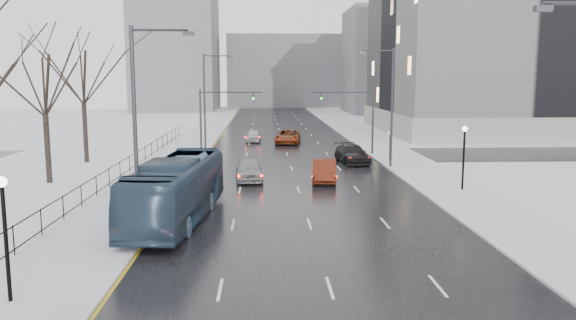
{
  "coord_description": "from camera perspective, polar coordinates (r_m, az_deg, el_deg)",
  "views": [
    {
      "loc": [
        -2.42,
        -6.5,
        7.68
      ],
      "look_at": [
        -0.84,
        28.29,
        2.5
      ],
      "focal_mm": 35.0,
      "sensor_mm": 36.0,
      "label": 1
    }
  ],
  "objects": [
    {
      "name": "lamppost_l",
      "position": [
        20.94,
        -26.85,
        -5.54
      ],
      "size": [
        0.36,
        0.36,
        4.28
      ],
      "color": "black",
      "rests_on": "sidewalk_left"
    },
    {
      "name": "sidewalk_left",
      "position": [
        67.42,
        -9.48,
        1.87
      ],
      "size": [
        5.0,
        150.0,
        0.16
      ],
      "primitive_type": "cube",
      "color": "silver",
      "rests_on": "ground"
    },
    {
      "name": "streetlight_l_far",
      "position": [
        58.82,
        -8.26,
        6.36
      ],
      "size": [
        2.95,
        0.25,
        10.0
      ],
      "color": "#2D2D33",
      "rests_on": "ground"
    },
    {
      "name": "sedan_right_cross",
      "position": [
        64.73,
        -0.01,
        2.4
      ],
      "size": [
        3.35,
        6.09,
        1.62
      ],
      "primitive_type": "imported",
      "rotation": [
        0.0,
        0.0,
        -0.12
      ],
      "color": "maroon",
      "rests_on": "road"
    },
    {
      "name": "road",
      "position": [
        66.98,
        -0.52,
        1.89
      ],
      "size": [
        16.0,
        150.0,
        0.04
      ],
      "primitive_type": "cube",
      "color": "black",
      "rests_on": "ground"
    },
    {
      "name": "sedan_right_near",
      "position": [
        41.33,
        3.71,
        -1.08
      ],
      "size": [
        2.22,
        5.03,
        1.61
      ],
      "primitive_type": "imported",
      "rotation": [
        0.0,
        0.0,
        -0.11
      ],
      "color": "#5B1E0F",
      "rests_on": "road"
    },
    {
      "name": "bldg_far_left",
      "position": [
        133.1,
        -11.28,
        11.02
      ],
      "size": [
        18.0,
        22.0,
        28.0
      ],
      "primitive_type": "cube",
      "color": "slate",
      "rests_on": "ground"
    },
    {
      "name": "park_strip",
      "position": [
        69.21,
        -17.32,
        1.75
      ],
      "size": [
        14.0,
        150.0,
        0.12
      ],
      "primitive_type": "cube",
      "color": "white",
      "rests_on": "ground"
    },
    {
      "name": "tree_park_e",
      "position": [
        53.46,
        -19.75,
        -0.3
      ],
      "size": [
        9.45,
        9.45,
        13.5
      ],
      "primitive_type": null,
      "color": "black",
      "rests_on": "ground"
    },
    {
      "name": "tree_park_d",
      "position": [
        44.0,
        -23.04,
        -2.28
      ],
      "size": [
        8.75,
        8.75,
        12.5
      ],
      "primitive_type": null,
      "color": "black",
      "rests_on": "ground"
    },
    {
      "name": "bus",
      "position": [
        30.46,
        -11.22,
        -2.95
      ],
      "size": [
        4.11,
        12.43,
        3.4
      ],
      "primitive_type": "imported",
      "rotation": [
        0.0,
        0.0,
        -0.1
      ],
      "color": "#2A3F53",
      "rests_on": "road"
    },
    {
      "name": "bldg_far_right",
      "position": [
        125.3,
        11.62,
        9.8
      ],
      "size": [
        24.0,
        20.0,
        22.0
      ],
      "primitive_type": "cube",
      "color": "slate",
      "rests_on": "ground"
    },
    {
      "name": "sidewalk_right",
      "position": [
        68.17,
        8.34,
        1.97
      ],
      "size": [
        5.0,
        150.0,
        0.16
      ],
      "primitive_type": "cube",
      "color": "silver",
      "rests_on": "ground"
    },
    {
      "name": "sedan_center_far",
      "position": [
        66.65,
        -3.53,
        2.48
      ],
      "size": [
        1.87,
        4.27,
        1.43
      ],
      "primitive_type": "imported",
      "rotation": [
        0.0,
        0.0,
        -0.04
      ],
      "color": "#B3B2B7",
      "rests_on": "road"
    },
    {
      "name": "lamppost_r_mid",
      "position": [
        39.18,
        17.45,
        1.12
      ],
      "size": [
        0.36,
        0.36,
        4.28
      ],
      "color": "black",
      "rests_on": "sidewalk_right"
    },
    {
      "name": "sedan_right_far",
      "position": [
        50.51,
        6.54,
        0.62
      ],
      "size": [
        2.93,
        5.76,
        1.6
      ],
      "primitive_type": "imported",
      "rotation": [
        0.0,
        0.0,
        0.13
      ],
      "color": "black",
      "rests_on": "road"
    },
    {
      "name": "iron_fence",
      "position": [
        38.6,
        -18.48,
        -2.09
      ],
      "size": [
        0.06,
        70.0,
        1.3
      ],
      "color": "black",
      "rests_on": "sidewalk_left"
    },
    {
      "name": "civic_building",
      "position": [
        87.04,
        23.24,
        10.11
      ],
      "size": [
        41.0,
        31.0,
        24.8
      ],
      "color": "gray",
      "rests_on": "ground"
    },
    {
      "name": "no_uturn_sign",
      "position": [
        52.1,
        10.3,
        2.39
      ],
      "size": [
        0.6,
        0.06,
        2.7
      ],
      "color": "#2D2D33",
      "rests_on": "sidewalk_right"
    },
    {
      "name": "streetlight_l_near",
      "position": [
        27.2,
        -14.83,
        3.83
      ],
      "size": [
        2.95,
        0.25,
        10.0
      ],
      "color": "#2D2D33",
      "rests_on": "ground"
    },
    {
      "name": "mast_signal_left",
      "position": [
        54.84,
        -7.76,
        4.64
      ],
      "size": [
        6.1,
        0.33,
        6.5
      ],
      "color": "#2D2D33",
      "rests_on": "ground"
    },
    {
      "name": "sedan_center_near",
      "position": [
        41.72,
        -4.0,
        -0.97
      ],
      "size": [
        2.25,
        4.96,
        1.65
      ],
      "primitive_type": "imported",
      "rotation": [
        0.0,
        0.0,
        0.06
      ],
      "color": "gray",
      "rests_on": "road"
    },
    {
      "name": "cross_road",
      "position": [
        55.09,
        -0.07,
        0.46
      ],
      "size": [
        130.0,
        10.0,
        0.04
      ],
      "primitive_type": "cube",
      "color": "black",
      "rests_on": "ground"
    },
    {
      "name": "streetlight_r_mid",
      "position": [
        47.74,
        10.26,
        5.85
      ],
      "size": [
        2.95,
        0.25,
        10.0
      ],
      "color": "#2D2D33",
      "rests_on": "ground"
    },
    {
      "name": "bldg_far_center",
      "position": [
        146.65,
        -0.1,
        8.97
      ],
      "size": [
        30.0,
        18.0,
        18.0
      ],
      "primitive_type": "cube",
      "color": "slate",
      "rests_on": "ground"
    },
    {
      "name": "mast_signal_right",
      "position": [
        55.48,
        7.54,
        4.69
      ],
      "size": [
        6.1,
        0.33,
        6.5
      ],
      "color": "#2D2D33",
      "rests_on": "ground"
    }
  ]
}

